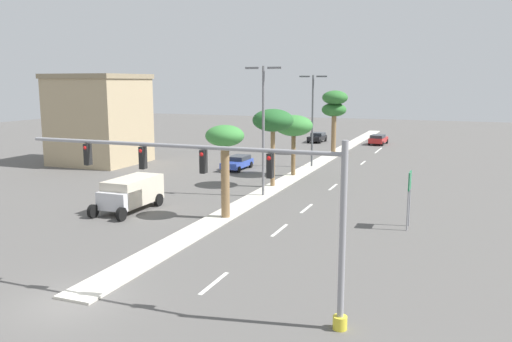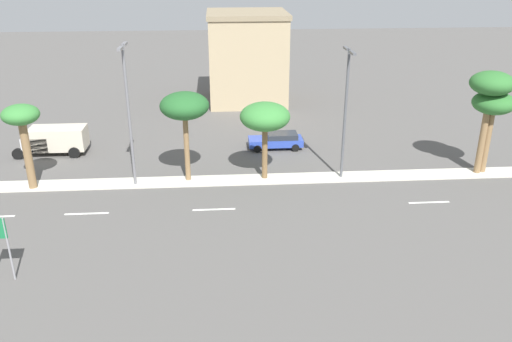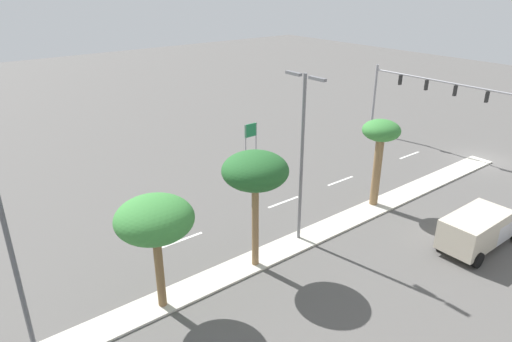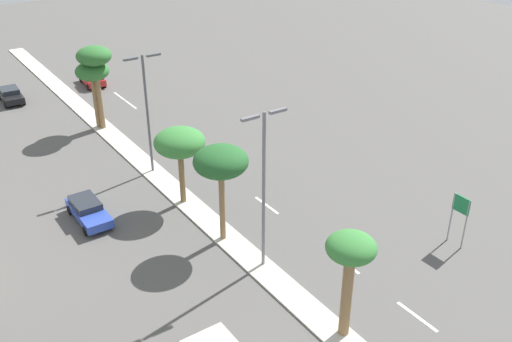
{
  "view_description": "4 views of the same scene",
  "coord_description": "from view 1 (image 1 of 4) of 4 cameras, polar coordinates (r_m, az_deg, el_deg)",
  "views": [
    {
      "loc": [
        14.43,
        -15.97,
        8.93
      ],
      "look_at": [
        -0.67,
        22.44,
        1.82
      ],
      "focal_mm": 36.66,
      "sensor_mm": 36.0,
      "label": 1
    },
    {
      "loc": [
        35.51,
        27.66,
        15.66
      ],
      "look_at": [
        3.27,
        30.0,
        2.11
      ],
      "focal_mm": 36.99,
      "sensor_mm": 36.0,
      "label": 2
    },
    {
      "loc": [
        -16.98,
        38.31,
        14.72
      ],
      "look_at": [
        3.62,
        22.18,
        3.56
      ],
      "focal_mm": 32.08,
      "sensor_mm": 36.0,
      "label": 3
    },
    {
      "loc": [
        -16.05,
        -1.63,
        21.42
      ],
      "look_at": [
        3.26,
        26.61,
        3.41
      ],
      "focal_mm": 40.21,
      "sensor_mm": 36.0,
      "label": 4
    }
  ],
  "objects": [
    {
      "name": "palm_tree_left",
      "position": [
        43.9,
        1.86,
        5.44
      ],
      "size": [
        3.44,
        3.44,
        6.53
      ],
      "color": "olive",
      "rests_on": "median_curb"
    },
    {
      "name": "sedan_red_right",
      "position": [
        76.65,
        13.2,
        3.4
      ],
      "size": [
        2.31,
        4.53,
        1.42
      ],
      "color": "red",
      "rests_on": "ground"
    },
    {
      "name": "commercial_building",
      "position": [
        59.72,
        -16.7,
        5.46
      ],
      "size": [
        8.82,
        8.52,
        9.69
      ],
      "color": "tan",
      "rests_on": "ground"
    },
    {
      "name": "lane_stripe_outboard",
      "position": [
        31.92,
        2.59,
        -6.47
      ],
      "size": [
        0.2,
        2.8,
        0.01
      ],
      "primitive_type": "cube",
      "color": "silver",
      "rests_on": "ground"
    },
    {
      "name": "lane_stripe_near",
      "position": [
        68.69,
        13.03,
        2.06
      ],
      "size": [
        0.2,
        2.8,
        0.01
      ],
      "primitive_type": "cube",
      "color": "silver",
      "rests_on": "ground"
    },
    {
      "name": "directional_road_sign",
      "position": [
        33.07,
        16.41,
        -1.83
      ],
      "size": [
        0.1,
        1.22,
        3.54
      ],
      "color": "gray",
      "rests_on": "ground"
    },
    {
      "name": "lane_stripe_right",
      "position": [
        23.99,
        -4.59,
        -12.09
      ],
      "size": [
        0.2,
        2.8,
        0.01
      ],
      "primitive_type": "cube",
      "color": "silver",
      "rests_on": "ground"
    },
    {
      "name": "lane_stripe_leading",
      "position": [
        45.12,
        8.4,
        -1.74
      ],
      "size": [
        0.2,
        2.8,
        0.01
      ],
      "primitive_type": "cube",
      "color": "silver",
      "rests_on": "ground"
    },
    {
      "name": "street_lamp_trailing",
      "position": [
        40.16,
        0.8,
        5.5
      ],
      "size": [
        2.9,
        0.24,
        9.95
      ],
      "color": "slate",
      "rests_on": "median_curb"
    },
    {
      "name": "street_lamp_leading",
      "position": [
        54.57,
        6.19,
        6.3
      ],
      "size": [
        2.9,
        0.24,
        9.44
      ],
      "color": "#515459",
      "rests_on": "median_curb"
    },
    {
      "name": "lane_stripe_center",
      "position": [
        37.37,
        5.53,
        -4.08
      ],
      "size": [
        0.2,
        2.8,
        0.01
      ],
      "primitive_type": "cube",
      "color": "silver",
      "rests_on": "ground"
    },
    {
      "name": "palm_tree_mid",
      "position": [
        33.63,
        -3.42,
        3.12
      ],
      "size": [
        2.5,
        2.5,
        6.05
      ],
      "color": "olive",
      "rests_on": "median_curb"
    },
    {
      "name": "median_curb",
      "position": [
        58.1,
        6.83,
        0.93
      ],
      "size": [
        1.8,
        79.22,
        0.12
      ],
      "primitive_type": "cube",
      "color": "beige",
      "rests_on": "ground"
    },
    {
      "name": "lane_stripe_mid",
      "position": [
        59.08,
        11.6,
        0.89
      ],
      "size": [
        0.2,
        2.8,
        0.01
      ],
      "primitive_type": "cube",
      "color": "silver",
      "rests_on": "ground"
    },
    {
      "name": "palm_tree_far",
      "position": [
        49.26,
        4.13,
        4.89
      ],
      "size": [
        3.58,
        3.58,
        5.69
      ],
      "color": "brown",
      "rests_on": "median_curb"
    },
    {
      "name": "box_truck",
      "position": [
        37.43,
        -13.6,
        -2.35
      ],
      "size": [
        2.52,
        5.72,
        2.24
      ],
      "color": "silver",
      "rests_on": "ground"
    },
    {
      "name": "sedan_blue_center",
      "position": [
        53.51,
        -2.02,
        0.96
      ],
      "size": [
        1.96,
        4.58,
        1.36
      ],
      "color": "#2D47AD",
      "rests_on": "ground"
    },
    {
      "name": "traffic_signal_gantry",
      "position": [
        19.62,
        -0.86,
        -3.19
      ],
      "size": [
        13.91,
        0.53,
        6.93
      ],
      "color": "gray",
      "rests_on": "ground"
    },
    {
      "name": "palm_tree_near",
      "position": [
        65.26,
        8.5,
        6.43
      ],
      "size": [
        3.02,
        3.02,
        6.18
      ],
      "color": "olive",
      "rests_on": "median_curb"
    },
    {
      "name": "lane_stripe_far",
      "position": [
        71.64,
        13.39,
        2.35
      ],
      "size": [
        0.2,
        2.8,
        0.01
      ],
      "primitive_type": "cube",
      "color": "silver",
      "rests_on": "ground"
    },
    {
      "name": "sedan_black_far",
      "position": [
        78.1,
        6.71,
        3.7
      ],
      "size": [
        2.16,
        4.14,
        1.39
      ],
      "color": "black",
      "rests_on": "ground"
    },
    {
      "name": "palm_tree_right",
      "position": [
        64.69,
        8.61,
        7.67
      ],
      "size": [
        3.11,
        3.11,
        7.7
      ],
      "color": "olive",
      "rests_on": "median_curb"
    },
    {
      "name": "ground_plane",
      "position": [
        49.75,
        4.25,
        -0.59
      ],
      "size": [
        160.0,
        160.0,
        0.0
      ],
      "primitive_type": "plane",
      "color": "#565451"
    }
  ]
}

